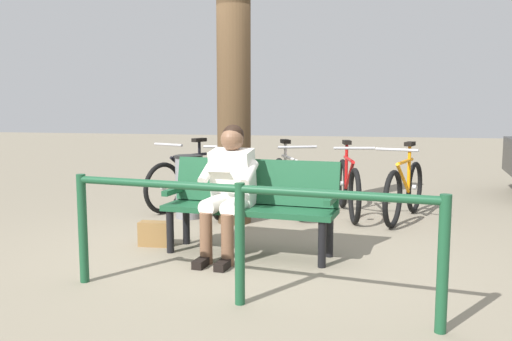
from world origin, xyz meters
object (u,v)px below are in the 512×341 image
at_px(bicycle_orange, 289,185).
at_px(litter_bin, 189,186).
at_px(bench, 252,199).
at_px(bicycle_green, 232,185).
at_px(person_reading, 229,184).
at_px(bicycle_red, 348,187).
at_px(bicycle_blue, 405,190).
at_px(tree_trunk, 234,50).
at_px(bicycle_black, 191,181).
at_px(handbag, 155,234).

bearing_deg(bicycle_orange, litter_bin, -86.25).
relative_size(bench, bicycle_green, 0.98).
height_order(litter_bin, bicycle_green, bicycle_green).
bearing_deg(person_reading, litter_bin, -52.35).
distance_m(bench, bicycle_orange, 1.96).
bearing_deg(bicycle_green, bicycle_red, 95.91).
height_order(bicycle_blue, bicycle_green, same).
bearing_deg(person_reading, bicycle_green, -69.64).
bearing_deg(bicycle_green, tree_trunk, 18.44).
xyz_separation_m(bench, bicycle_red, (-0.79, -1.94, -0.15)).
xyz_separation_m(tree_trunk, bicycle_black, (0.82, -0.76, -1.64)).
height_order(bench, litter_bin, bench).
bearing_deg(bicycle_blue, tree_trunk, -56.19).
height_order(person_reading, tree_trunk, tree_trunk).
bearing_deg(litter_bin, bicycle_red, -162.80).
distance_m(person_reading, bicycle_blue, 2.59).
bearing_deg(tree_trunk, handbag, 68.39).
relative_size(bicycle_green, bicycle_black, 1.07).
bearing_deg(bicycle_black, bicycle_blue, 109.55).
distance_m(litter_bin, bicycle_green, 0.62).
xyz_separation_m(tree_trunk, bicycle_orange, (-0.53, -0.72, -1.64)).
distance_m(tree_trunk, bicycle_black, 1.99).
height_order(person_reading, bicycle_red, person_reading).
relative_size(bicycle_blue, bicycle_green, 0.97).
bearing_deg(bicycle_blue, litter_bin, -62.62).
bearing_deg(bicycle_red, tree_trunk, -72.63).
bearing_deg(litter_bin, bicycle_black, -71.78).
xyz_separation_m(person_reading, bicycle_blue, (-1.64, -1.98, -0.31)).
bearing_deg(person_reading, tree_trunk, -70.95).
distance_m(bicycle_red, bicycle_green, 1.48).
bearing_deg(bicycle_blue, handbag, -36.52).
xyz_separation_m(bicycle_blue, bicycle_orange, (1.44, -0.12, 0.00)).
bearing_deg(bicycle_blue, bicycle_green, -72.50).
height_order(person_reading, bicycle_orange, person_reading).
distance_m(bench, handbag, 1.06).
distance_m(bicycle_red, bicycle_black, 2.11).
xyz_separation_m(handbag, litter_bin, (0.13, -1.34, 0.27)).
relative_size(bench, handbag, 5.46).
bearing_deg(bicycle_black, bicycle_orange, 111.19).
relative_size(bench, person_reading, 1.37).
distance_m(handbag, litter_bin, 1.37).
xyz_separation_m(bicycle_red, bicycle_green, (1.47, 0.13, 0.00)).
height_order(tree_trunk, bicycle_red, tree_trunk).
bearing_deg(bench, bicycle_red, -106.31).
bearing_deg(bicycle_red, litter_bin, -84.29).
bearing_deg(bicycle_orange, handbag, -51.42).
bearing_deg(handbag, bicycle_green, -99.42).
bearing_deg(handbag, bicycle_blue, -143.53).
xyz_separation_m(bench, bicycle_orange, (-0.03, -1.95, -0.15)).
xyz_separation_m(litter_bin, bicycle_black, (0.21, -0.64, -0.03)).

